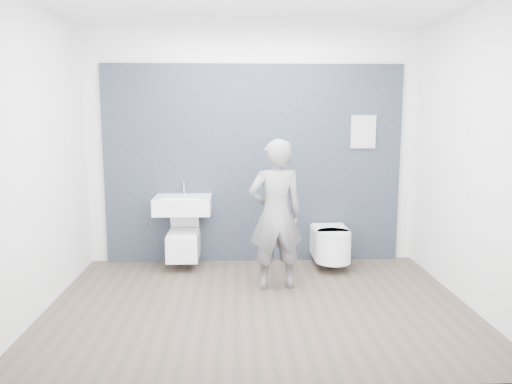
{
  "coord_description": "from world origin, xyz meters",
  "views": [
    {
      "loc": [
        -0.21,
        -4.58,
        1.82
      ],
      "look_at": [
        0.0,
        0.6,
        1.0
      ],
      "focal_mm": 35.0,
      "sensor_mm": 36.0,
      "label": 1
    }
  ],
  "objects_px": {
    "washbasin": "(183,204)",
    "toilet_rounded": "(331,244)",
    "toilet_square": "(184,243)",
    "visitor": "(276,215)"
  },
  "relations": [
    {
      "from": "toilet_square",
      "to": "visitor",
      "type": "bearing_deg",
      "value": -34.99
    },
    {
      "from": "washbasin",
      "to": "toilet_rounded",
      "type": "relative_size",
      "value": 0.96
    },
    {
      "from": "toilet_square",
      "to": "visitor",
      "type": "height_order",
      "value": "visitor"
    },
    {
      "from": "washbasin",
      "to": "toilet_square",
      "type": "distance_m",
      "value": 0.47
    },
    {
      "from": "washbasin",
      "to": "toilet_rounded",
      "type": "distance_m",
      "value": 1.81
    },
    {
      "from": "washbasin",
      "to": "visitor",
      "type": "relative_size",
      "value": 0.42
    },
    {
      "from": "toilet_square",
      "to": "toilet_rounded",
      "type": "relative_size",
      "value": 0.99
    },
    {
      "from": "toilet_rounded",
      "to": "visitor",
      "type": "height_order",
      "value": "visitor"
    },
    {
      "from": "visitor",
      "to": "washbasin",
      "type": "bearing_deg",
      "value": -44.02
    },
    {
      "from": "washbasin",
      "to": "toilet_square",
      "type": "relative_size",
      "value": 0.97
    }
  ]
}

